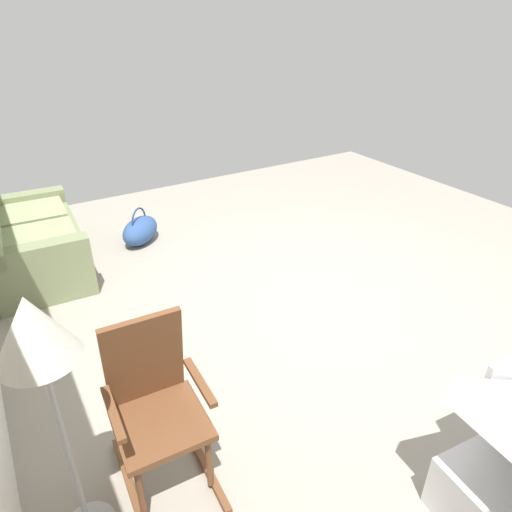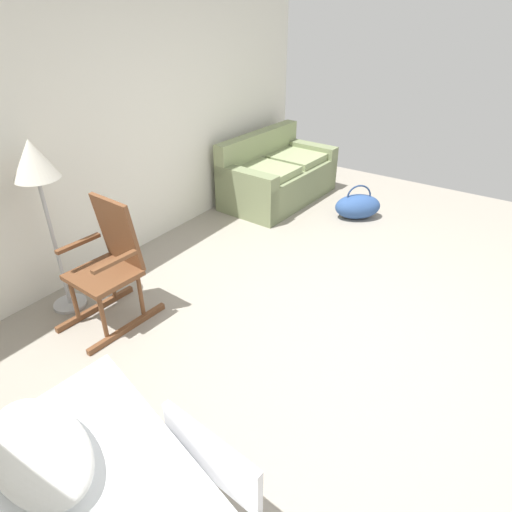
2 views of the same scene
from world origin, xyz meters
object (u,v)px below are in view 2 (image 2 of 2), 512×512
at_px(rocking_chair, 110,265).
at_px(floor_lamp, 36,172).
at_px(couch, 277,177).
at_px(duffel_bag, 358,206).

relative_size(rocking_chair, floor_lamp, 0.71).
xyz_separation_m(couch, rocking_chair, (-2.94, -0.25, 0.20)).
bearing_deg(floor_lamp, couch, -4.13).
bearing_deg(couch, rocking_chair, -175.11).
distance_m(rocking_chair, floor_lamp, 0.88).
bearing_deg(duffel_bag, floor_lamp, 156.49).
height_order(floor_lamp, duffel_bag, floor_lamp).
relative_size(floor_lamp, duffel_bag, 2.35).
height_order(rocking_chair, floor_lamp, floor_lamp).
bearing_deg(rocking_chair, duffel_bag, -16.55).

